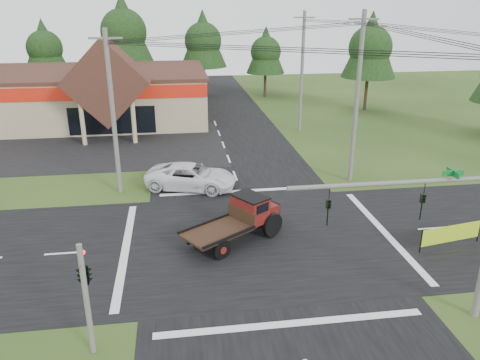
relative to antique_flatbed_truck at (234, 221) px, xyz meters
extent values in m
plane|color=#253F16|center=(1.34, -0.08, -1.18)|extent=(120.00, 120.00, 0.00)
cube|color=black|center=(1.34, -0.08, -1.17)|extent=(12.00, 120.00, 0.02)
cube|color=black|center=(1.34, -0.08, -1.17)|extent=(120.00, 12.00, 0.02)
cube|color=black|center=(-12.66, 18.92, -1.17)|extent=(28.00, 14.00, 0.02)
cube|color=tan|center=(-14.66, 29.92, 1.32)|extent=(30.00, 15.00, 5.00)
cube|color=#3D2119|center=(-14.66, 29.92, 3.87)|extent=(30.40, 15.40, 0.30)
cube|color=#AD1C0D|center=(-14.66, 22.37, 2.92)|extent=(30.00, 0.12, 1.20)
cube|color=#3D2119|center=(-8.66, 21.42, 4.12)|extent=(7.78, 4.00, 7.78)
cylinder|color=tan|center=(-10.86, 19.72, 0.82)|extent=(0.40, 0.40, 4.00)
cylinder|color=tan|center=(-6.46, 19.72, 0.82)|extent=(0.40, 0.40, 4.00)
cube|color=black|center=(-8.66, 22.40, 0.32)|extent=(8.00, 0.08, 2.60)
cylinder|color=#595651|center=(4.84, -7.58, 4.82)|extent=(8.00, 0.16, 0.16)
imported|color=black|center=(5.84, -7.58, 3.82)|extent=(0.16, 0.20, 1.00)
imported|color=black|center=(2.34, -7.58, 3.82)|extent=(0.16, 0.20, 1.00)
cube|color=#0C6626|center=(6.84, -7.58, 5.07)|extent=(0.80, 0.04, 0.22)
cylinder|color=#595651|center=(-6.16, -7.58, 1.02)|extent=(0.20, 0.20, 4.40)
imported|color=black|center=(-6.16, -7.38, 2.52)|extent=(0.53, 2.48, 1.00)
sphere|color=#FF0C0C|center=(-6.16, -7.23, 2.72)|extent=(0.18, 0.18, 0.18)
cylinder|color=#595651|center=(-6.66, 7.92, 4.07)|extent=(0.30, 0.30, 10.50)
cube|color=#595651|center=(-6.66, 7.92, 8.72)|extent=(2.00, 0.12, 0.12)
cylinder|color=#595651|center=(9.34, 7.92, 4.57)|extent=(0.30, 0.30, 11.50)
cube|color=#595651|center=(9.34, 7.92, 9.72)|extent=(2.00, 0.12, 0.12)
cylinder|color=#595651|center=(9.34, 21.92, 4.42)|extent=(0.30, 0.30, 11.20)
cube|color=#595651|center=(9.34, 21.92, 9.42)|extent=(2.00, 0.12, 0.12)
cylinder|color=#332316|center=(-18.66, 41.92, 0.57)|extent=(0.36, 0.36, 3.50)
cone|color=black|center=(-18.66, 41.92, 5.62)|extent=(5.60, 5.60, 6.60)
sphere|color=black|center=(-18.66, 41.92, 5.32)|extent=(4.40, 4.40, 4.40)
cylinder|color=#332316|center=(-8.66, 40.92, 1.09)|extent=(0.36, 0.36, 4.55)
cone|color=black|center=(-8.66, 40.92, 7.66)|extent=(7.28, 7.28, 8.58)
sphere|color=black|center=(-8.66, 40.92, 7.27)|extent=(5.72, 5.72, 5.72)
cylinder|color=#332316|center=(1.34, 41.92, 0.74)|extent=(0.36, 0.36, 3.85)
cone|color=black|center=(1.34, 41.92, 6.30)|extent=(6.16, 6.16, 7.26)
sphere|color=black|center=(1.34, 41.92, 5.97)|extent=(4.84, 4.84, 4.84)
cylinder|color=#332316|center=(9.34, 39.92, 0.39)|extent=(0.36, 0.36, 3.15)
cone|color=black|center=(9.34, 39.92, 4.94)|extent=(5.04, 5.04, 5.94)
sphere|color=black|center=(9.34, 39.92, 4.67)|extent=(3.96, 3.96, 3.96)
cylinder|color=#332316|center=(19.34, 29.92, 0.74)|extent=(0.36, 0.36, 3.85)
cone|color=black|center=(19.34, 29.92, 6.30)|extent=(6.16, 6.16, 7.26)
sphere|color=black|center=(19.34, 29.92, 5.97)|extent=(4.84, 4.84, 4.84)
imported|color=white|center=(-1.91, 7.98, -0.34)|extent=(6.63, 4.52, 1.69)
camera|label=1|loc=(-2.79, -21.87, 10.71)|focal=35.00mm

